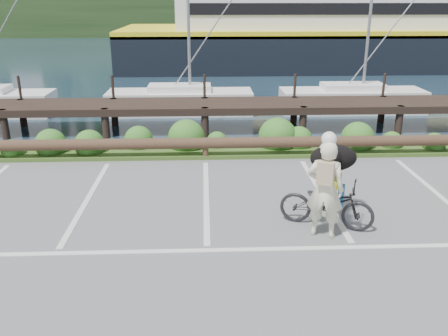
{
  "coord_description": "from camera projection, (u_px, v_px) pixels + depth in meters",
  "views": [
    {
      "loc": [
        -0.01,
        -7.69,
        4.16
      ],
      "look_at": [
        0.34,
        0.79,
        1.1
      ],
      "focal_mm": 38.0,
      "sensor_mm": 36.0,
      "label": 1
    }
  ],
  "objects": [
    {
      "name": "harbor_backdrop",
      "position": [
        206.0,
        23.0,
        82.41
      ],
      "size": [
        170.0,
        160.0,
        30.0
      ],
      "color": "#172938",
      "rests_on": "ground"
    },
    {
      "name": "log_rail",
      "position": [
        206.0,
        159.0,
        12.97
      ],
      "size": [
        32.0,
        0.3,
        0.6
      ],
      "primitive_type": null,
      "color": "#443021",
      "rests_on": "ground"
    },
    {
      "name": "cyclist",
      "position": [
        325.0,
        190.0,
        8.48
      ],
      "size": [
        0.79,
        0.66,
        1.84
      ],
      "primitive_type": "imported",
      "rotation": [
        0.0,
        0.0,
        2.76
      ],
      "color": "#EAE7C6",
      "rests_on": "ground"
    },
    {
      "name": "bicycle",
      "position": [
        327.0,
        204.0,
        9.0
      ],
      "size": [
        1.89,
        1.25,
        0.94
      ],
      "primitive_type": "imported",
      "rotation": [
        0.0,
        0.0,
        1.19
      ],
      "color": "black",
      "rests_on": "ground"
    },
    {
      "name": "vegetation_strip",
      "position": [
        205.0,
        149.0,
        13.61
      ],
      "size": [
        34.0,
        1.6,
        0.1
      ],
      "primitive_type": "cube",
      "color": "#3D5B21",
      "rests_on": "ground"
    },
    {
      "name": "dog",
      "position": [
        334.0,
        158.0,
        9.26
      ],
      "size": [
        0.77,
        1.03,
        0.53
      ],
      "primitive_type": "ellipsoid",
      "rotation": [
        0.0,
        0.0,
        1.19
      ],
      "color": "black",
      "rests_on": "bicycle"
    },
    {
      "name": "ground",
      "position": [
        207.0,
        239.0,
        8.64
      ],
      "size": [
        72.0,
        72.0,
        0.0
      ],
      "primitive_type": "plane",
      "color": "#5C5C5F"
    }
  ]
}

